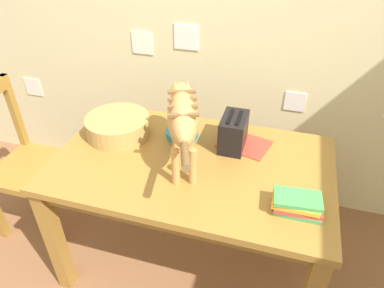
{
  "coord_description": "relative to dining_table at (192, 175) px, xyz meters",
  "views": [
    {
      "loc": [
        0.49,
        -0.19,
        1.76
      ],
      "look_at": [
        0.11,
        1.09,
        0.83
      ],
      "focal_mm": 32.7,
      "sensor_mm": 36.0,
      "label": 1
    }
  ],
  "objects": [
    {
      "name": "magazine",
      "position": [
        0.22,
        0.21,
        0.09
      ],
      "size": [
        0.28,
        0.25,
        0.01
      ],
      "primitive_type": "cube",
      "rotation": [
        0.0,
        0.0,
        -0.25
      ],
      "color": "red",
      "rests_on": "dining_table"
    },
    {
      "name": "book_stack",
      "position": [
        0.5,
        -0.2,
        0.13
      ],
      "size": [
        0.2,
        0.13,
        0.07
      ],
      "color": "#499E57",
      "rests_on": "dining_table"
    },
    {
      "name": "wooden_chair_near",
      "position": [
        -1.05,
        0.01,
        -0.18
      ],
      "size": [
        0.42,
        0.42,
        0.94
      ],
      "rotation": [
        0.0,
        0.0,
        -1.58
      ],
      "color": "olive",
      "rests_on": "ground_plane"
    },
    {
      "name": "saucer_bowl",
      "position": [
        -0.11,
        0.2,
        0.11
      ],
      "size": [
        0.17,
        0.17,
        0.03
      ],
      "primitive_type": "cylinder",
      "color": "teal",
      "rests_on": "dining_table"
    },
    {
      "name": "cat",
      "position": [
        -0.04,
        -0.01,
        0.33
      ],
      "size": [
        0.29,
        0.67,
        0.34
      ],
      "rotation": [
        0.0,
        0.0,
        0.34
      ],
      "color": "tan",
      "rests_on": "dining_table"
    },
    {
      "name": "wicker_basket",
      "position": [
        -0.44,
        0.12,
        0.14
      ],
      "size": [
        0.34,
        0.34,
        0.1
      ],
      "color": "tan",
      "rests_on": "dining_table"
    },
    {
      "name": "wall_rear",
      "position": [
        -0.11,
        0.75,
        0.61
      ],
      "size": [
        4.61,
        0.11,
        2.5
      ],
      "color": "beige",
      "rests_on": "ground_plane"
    },
    {
      "name": "dining_table",
      "position": [
        0.0,
        0.0,
        0.0
      ],
      "size": [
        1.33,
        0.82,
        0.73
      ],
      "color": "olive",
      "rests_on": "ground_plane"
    },
    {
      "name": "coffee_mug",
      "position": [
        -0.11,
        0.2,
        0.17
      ],
      "size": [
        0.14,
        0.1,
        0.09
      ],
      "color": "#357AC5",
      "rests_on": "saucer_bowl"
    },
    {
      "name": "toaster",
      "position": [
        0.16,
        0.18,
        0.18
      ],
      "size": [
        0.12,
        0.2,
        0.18
      ],
      "color": "black",
      "rests_on": "dining_table"
    }
  ]
}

